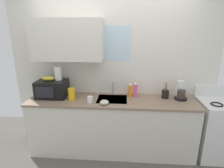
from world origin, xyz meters
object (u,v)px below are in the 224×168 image
(dish_soap_bottle_pink, at_px, (135,90))
(utensil_crock, at_px, (165,94))
(mug_white, at_px, (90,99))
(small_bowl, at_px, (104,102))
(paper_towel_roll, at_px, (58,73))
(stove_range, at_px, (217,129))
(coffee_maker, at_px, (181,92))
(cereal_canister, at_px, (71,94))
(banana_bunch, at_px, (48,78))
(dish_soap_bottle_orange, at_px, (130,90))
(microwave, at_px, (52,89))

(dish_soap_bottle_pink, height_order, utensil_crock, utensil_crock)
(mug_white, height_order, small_bowl, mug_white)
(paper_towel_roll, bearing_deg, stove_range, -2.21)
(stove_range, xyz_separation_m, coffee_maker, (-0.58, 0.10, 0.55))
(paper_towel_roll, relative_size, small_bowl, 1.69)
(stove_range, height_order, dish_soap_bottle_pink, dish_soap_bottle_pink)
(mug_white, bearing_deg, cereal_canister, 163.47)
(banana_bunch, height_order, dish_soap_bottle_pink, banana_bunch)
(stove_range, height_order, banana_bunch, banana_bunch)
(dish_soap_bottle_orange, distance_m, cereal_canister, 0.93)
(banana_bunch, xyz_separation_m, dish_soap_bottle_pink, (1.37, 0.10, -0.19))
(mug_white, bearing_deg, paper_towel_roll, 156.17)
(utensil_crock, bearing_deg, dish_soap_bottle_pink, 176.66)
(microwave, relative_size, small_bowl, 3.54)
(stove_range, relative_size, dish_soap_bottle_pink, 4.39)
(dish_soap_bottle_orange, bearing_deg, dish_soap_bottle_pink, -6.18)
(paper_towel_roll, height_order, dish_soap_bottle_orange, paper_towel_roll)
(stove_range, distance_m, paper_towel_roll, 2.63)
(dish_soap_bottle_pink, xyz_separation_m, cereal_canister, (-0.98, -0.20, -0.02))
(cereal_canister, bearing_deg, small_bowl, -15.99)
(microwave, relative_size, cereal_canister, 2.52)
(banana_bunch, distance_m, mug_white, 0.76)
(banana_bunch, bearing_deg, stove_range, -1.01)
(paper_towel_roll, distance_m, utensil_crock, 1.72)
(mug_white, height_order, utensil_crock, utensil_crock)
(dish_soap_bottle_orange, relative_size, small_bowl, 1.77)
(coffee_maker, relative_size, dish_soap_bottle_orange, 1.22)
(stove_range, distance_m, cereal_canister, 2.32)
(cereal_canister, bearing_deg, coffee_maker, 5.38)
(utensil_crock, distance_m, small_bowl, 0.98)
(mug_white, relative_size, small_bowl, 0.73)
(paper_towel_roll, bearing_deg, cereal_canister, -32.01)
(microwave, bearing_deg, mug_white, -16.32)
(small_bowl, bearing_deg, mug_white, 164.74)
(utensil_crock, xyz_separation_m, small_bowl, (-0.93, -0.32, -0.04))
(cereal_canister, bearing_deg, microwave, 163.87)
(dish_soap_bottle_pink, distance_m, mug_white, 0.74)
(cereal_canister, xyz_separation_m, small_bowl, (0.52, -0.15, -0.06))
(mug_white, bearing_deg, stove_range, 4.20)
(microwave, distance_m, paper_towel_roll, 0.27)
(microwave, bearing_deg, dish_soap_bottle_pink, 4.26)
(utensil_crock, bearing_deg, small_bowl, -160.96)
(coffee_maker, xyz_separation_m, dish_soap_bottle_pink, (-0.70, 0.04, 0.01))
(dish_soap_bottle_orange, height_order, mug_white, dish_soap_bottle_orange)
(microwave, height_order, dish_soap_bottle_orange, microwave)
(microwave, relative_size, paper_towel_roll, 2.09)
(coffee_maker, height_order, small_bowl, coffee_maker)
(dish_soap_bottle_pink, bearing_deg, coffee_maker, -3.18)
(paper_towel_roll, relative_size, utensil_crock, 0.82)
(stove_range, height_order, utensil_crock, utensil_crock)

